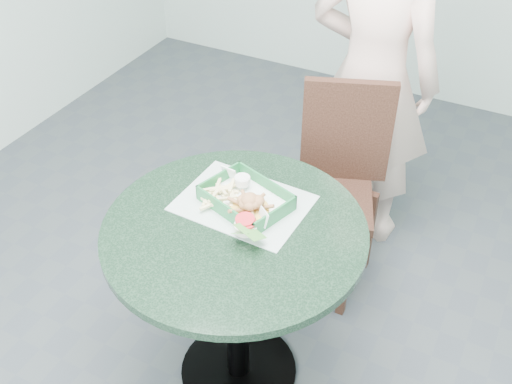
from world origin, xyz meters
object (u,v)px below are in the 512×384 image
at_px(cafe_table, 236,269).
at_px(food_basket, 246,205).
at_px(crab_sandwich, 255,208).
at_px(diner_person, 374,65).
at_px(dining_chair, 336,175).
at_px(sauce_ramekin, 236,186).

bearing_deg(cafe_table, food_basket, 99.22).
distance_m(cafe_table, crab_sandwich, 0.24).
bearing_deg(crab_sandwich, diner_person, 86.31).
height_order(dining_chair, diner_person, diner_person).
bearing_deg(dining_chair, food_basket, -120.86).
distance_m(cafe_table, diner_person, 1.11).
bearing_deg(food_basket, diner_person, 83.08).
bearing_deg(crab_sandwich, food_basket, 148.12).
relative_size(diner_person, crab_sandwich, 14.09).
xyz_separation_m(food_basket, sauce_ramekin, (-0.06, 0.04, 0.03)).
height_order(cafe_table, sauce_ramekin, sauce_ramekin).
xyz_separation_m(cafe_table, food_basket, (-0.02, 0.11, 0.19)).
relative_size(dining_chair, food_basket, 3.42).
height_order(diner_person, sauce_ramekin, diner_person).
height_order(diner_person, crab_sandwich, diner_person).
xyz_separation_m(diner_person, food_basket, (-0.12, -0.95, -0.11)).
xyz_separation_m(dining_chair, diner_person, (0.00, 0.36, 0.35)).
bearing_deg(food_basket, crab_sandwich, -31.88).
relative_size(dining_chair, sauce_ramekin, 17.40).
height_order(dining_chair, crab_sandwich, dining_chair).
distance_m(cafe_table, food_basket, 0.22).
height_order(food_basket, sauce_ramekin, sauce_ramekin).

